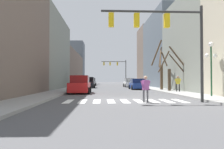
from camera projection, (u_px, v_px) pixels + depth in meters
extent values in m
plane|color=#4C4C4F|center=(123.00, 100.00, 15.01)|extent=(240.00, 240.00, 0.00)
cube|color=gray|center=(33.00, 99.00, 14.72)|extent=(2.50, 90.00, 0.15)
cube|color=gray|center=(210.00, 98.00, 15.30)|extent=(2.50, 90.00, 0.15)
cube|color=gray|center=(42.00, 53.00, 32.34)|extent=(6.00, 15.84, 10.73)
cube|color=#66564C|center=(60.00, 68.00, 46.90)|extent=(6.00, 13.40, 7.91)
cube|color=#66564C|center=(70.00, 70.00, 60.72)|extent=(6.00, 14.26, 8.05)
cube|color=#515B66|center=(75.00, 63.00, 72.04)|extent=(6.00, 8.29, 13.67)
cube|color=gray|center=(202.00, 45.00, 25.88)|extent=(6.00, 12.33, 11.00)
cube|color=#515B66|center=(167.00, 51.00, 39.41)|extent=(6.00, 14.72, 13.12)
cube|color=#66564C|center=(153.00, 57.00, 50.93)|extent=(6.00, 8.34, 13.43)
cube|color=white|center=(68.00, 101.00, 13.84)|extent=(0.45, 2.60, 0.01)
cube|color=white|center=(83.00, 101.00, 13.88)|extent=(0.45, 2.60, 0.01)
cube|color=white|center=(97.00, 101.00, 13.92)|extent=(0.45, 2.60, 0.01)
cube|color=white|center=(111.00, 101.00, 13.97)|extent=(0.45, 2.60, 0.01)
cube|color=white|center=(125.00, 101.00, 14.01)|extent=(0.45, 2.60, 0.01)
cube|color=white|center=(139.00, 101.00, 14.05)|extent=(0.45, 2.60, 0.01)
cube|color=white|center=(153.00, 101.00, 14.09)|extent=(0.45, 2.60, 0.01)
cube|color=white|center=(166.00, 101.00, 14.14)|extent=(0.45, 2.60, 0.01)
cube|color=white|center=(180.00, 101.00, 14.18)|extent=(0.45, 2.60, 0.01)
cylinder|color=#2D2D2D|center=(202.00, 54.00, 13.37)|extent=(0.18, 0.18, 5.93)
cylinder|color=#2D2D2D|center=(152.00, 12.00, 13.28)|extent=(6.19, 0.14, 0.14)
cube|color=yellow|center=(167.00, 21.00, 13.31)|extent=(0.32, 0.28, 0.84)
cube|color=yellow|center=(137.00, 20.00, 13.22)|extent=(0.32, 0.28, 0.84)
cube|color=yellow|center=(111.00, 20.00, 13.15)|extent=(0.32, 0.28, 0.84)
cylinder|color=#2D2D2D|center=(126.00, 73.00, 55.21)|extent=(0.18, 0.18, 6.36)
cylinder|color=#2D2D2D|center=(114.00, 62.00, 55.13)|extent=(6.16, 0.14, 0.14)
cube|color=yellow|center=(117.00, 64.00, 55.16)|extent=(0.32, 0.28, 0.84)
cube|color=yellow|center=(110.00, 64.00, 55.07)|extent=(0.32, 0.28, 0.84)
cube|color=yellow|center=(104.00, 64.00, 55.00)|extent=(0.32, 0.28, 0.84)
cylinder|color=#1E4C2D|center=(211.00, 71.00, 16.42)|extent=(0.12, 0.12, 3.72)
sphere|color=white|center=(211.00, 44.00, 16.47)|extent=(0.36, 0.36, 0.36)
sphere|color=white|center=(207.00, 56.00, 16.44)|extent=(0.31, 0.31, 0.31)
sphere|color=white|center=(215.00, 56.00, 16.47)|extent=(0.31, 0.31, 0.31)
cube|color=white|center=(129.00, 84.00, 41.62)|extent=(1.76, 4.69, 0.84)
cube|color=gray|center=(129.00, 80.00, 41.64)|extent=(1.62, 2.44, 0.69)
cylinder|color=black|center=(124.00, 85.00, 43.03)|extent=(0.22, 0.64, 0.64)
cylinder|color=black|center=(133.00, 85.00, 43.11)|extent=(0.22, 0.64, 0.64)
cylinder|color=black|center=(125.00, 85.00, 40.12)|extent=(0.22, 0.64, 0.64)
cylinder|color=black|center=(135.00, 85.00, 40.21)|extent=(0.22, 0.64, 0.64)
cube|color=red|center=(80.00, 87.00, 22.21)|extent=(1.89, 4.87, 0.90)
cube|color=maroon|center=(80.00, 79.00, 22.23)|extent=(1.74, 2.53, 0.73)
cylinder|color=black|center=(72.00, 89.00, 23.66)|extent=(0.22, 0.64, 0.64)
cylinder|color=black|center=(90.00, 89.00, 23.75)|extent=(0.22, 0.64, 0.64)
cylinder|color=black|center=(68.00, 91.00, 20.65)|extent=(0.22, 0.64, 0.64)
cylinder|color=black|center=(89.00, 91.00, 20.74)|extent=(0.22, 0.64, 0.64)
cube|color=black|center=(89.00, 84.00, 36.81)|extent=(1.89, 4.65, 0.91)
cube|color=black|center=(89.00, 79.00, 36.83)|extent=(1.74, 2.42, 0.74)
cylinder|color=black|center=(84.00, 86.00, 38.20)|extent=(0.22, 0.64, 0.64)
cylinder|color=black|center=(95.00, 86.00, 38.29)|extent=(0.22, 0.64, 0.64)
cylinder|color=black|center=(82.00, 86.00, 35.32)|extent=(0.22, 0.64, 0.64)
cylinder|color=black|center=(94.00, 86.00, 35.41)|extent=(0.22, 0.64, 0.64)
cube|color=gray|center=(92.00, 83.00, 50.87)|extent=(1.74, 4.84, 0.90)
cube|color=#464648|center=(92.00, 79.00, 50.89)|extent=(1.60, 2.52, 0.74)
cylinder|color=black|center=(88.00, 84.00, 52.32)|extent=(0.22, 0.64, 0.64)
cylinder|color=black|center=(96.00, 84.00, 52.41)|extent=(0.22, 0.64, 0.64)
cylinder|color=black|center=(88.00, 84.00, 49.33)|extent=(0.22, 0.64, 0.64)
cylinder|color=black|center=(95.00, 84.00, 49.41)|extent=(0.22, 0.64, 0.64)
cube|color=navy|center=(138.00, 85.00, 31.32)|extent=(1.95, 4.74, 0.75)
cube|color=#0E1C46|center=(138.00, 81.00, 31.34)|extent=(1.79, 2.47, 0.61)
cylinder|color=black|center=(129.00, 87.00, 32.74)|extent=(0.22, 0.64, 0.64)
cylinder|color=black|center=(142.00, 87.00, 32.83)|extent=(0.22, 0.64, 0.64)
cylinder|color=black|center=(132.00, 87.00, 29.80)|extent=(0.22, 0.64, 0.64)
cylinder|color=black|center=(146.00, 87.00, 29.90)|extent=(0.22, 0.64, 0.64)
cylinder|color=#4C4C51|center=(148.00, 96.00, 13.18)|extent=(0.11, 0.11, 0.76)
cylinder|color=#4C4C51|center=(144.00, 96.00, 13.06)|extent=(0.11, 0.11, 0.76)
cube|color=#9E4C93|center=(146.00, 85.00, 13.14)|extent=(0.43, 0.33, 0.60)
sphere|color=tan|center=(146.00, 78.00, 13.15)|extent=(0.21, 0.21, 0.21)
cylinder|color=#9E4C93|center=(149.00, 86.00, 13.23)|extent=(0.27, 0.18, 0.58)
cylinder|color=#9E4C93|center=(143.00, 86.00, 13.05)|extent=(0.27, 0.18, 0.58)
cylinder|color=black|center=(177.00, 88.00, 22.94)|extent=(0.11, 0.11, 0.77)
cylinder|color=black|center=(179.00, 88.00, 22.79)|extent=(0.11, 0.11, 0.77)
cube|color=gold|center=(178.00, 81.00, 22.89)|extent=(0.43, 0.39, 0.61)
sphere|color=#8C664C|center=(178.00, 77.00, 22.90)|extent=(0.22, 0.22, 0.22)
cylinder|color=gold|center=(176.00, 82.00, 23.00)|extent=(0.26, 0.22, 0.59)
cylinder|color=gold|center=(180.00, 82.00, 22.77)|extent=(0.26, 0.22, 0.59)
cylinder|color=brown|center=(162.00, 77.00, 27.48)|extent=(0.36, 0.36, 3.05)
cylinder|color=brown|center=(160.00, 60.00, 26.83)|extent=(0.73, 1.50, 2.00)
cylinder|color=brown|center=(160.00, 58.00, 26.53)|extent=(0.83, 2.13, 2.35)
cylinder|color=brown|center=(164.00, 59.00, 27.96)|extent=(1.11, 0.99, 1.85)
cylinder|color=brown|center=(156.00, 53.00, 27.70)|extent=(1.36, 0.54, 3.30)
cylinder|color=brown|center=(160.00, 57.00, 28.32)|extent=(0.25, 1.68, 2.45)
cylinder|color=#473828|center=(169.00, 80.00, 24.55)|extent=(0.35, 0.35, 2.44)
cylinder|color=#473828|center=(178.00, 58.00, 24.01)|extent=(1.73, 1.51, 2.85)
cylinder|color=#473828|center=(164.00, 62.00, 24.57)|extent=(1.37, 0.17, 2.46)
cylinder|color=#473828|center=(176.00, 63.00, 24.15)|extent=(1.40, 1.15, 2.15)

